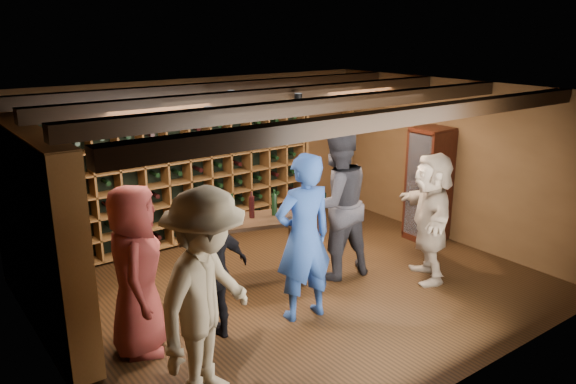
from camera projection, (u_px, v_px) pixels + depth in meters
ground at (298, 288)px, 7.25m from camera, size 6.00×6.00×0.00m
room_shell at (296, 100)px, 6.61m from camera, size 6.00×6.00×6.00m
wine_rack_back at (176, 172)px, 8.42m from camera, size 4.65×0.30×2.20m
wine_rack_left at (40, 232)px, 5.95m from camera, size 0.30×2.65×2.20m
crate_shelf at (326, 125)px, 9.97m from camera, size 1.20×0.32×2.07m
display_cabinet at (429, 187)px, 8.71m from camera, size 0.55×0.50×1.75m
man_blue_shirt at (304, 238)px, 6.29m from camera, size 0.76×0.55×1.95m
man_grey_suit at (336, 203)px, 7.37m from camera, size 1.08×0.89×2.03m
guest_red_floral at (136, 271)px, 5.63m from camera, size 0.88×1.03×1.79m
guest_woman_black at (212, 273)px, 5.87m from camera, size 0.95×0.49×1.55m
guest_khaki at (207, 297)px, 4.86m from camera, size 1.48×1.30×1.98m
guest_beige at (431, 217)px, 7.32m from camera, size 1.33×1.60×1.72m
tasting_table at (257, 226)px, 7.15m from camera, size 1.33×0.94×1.19m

